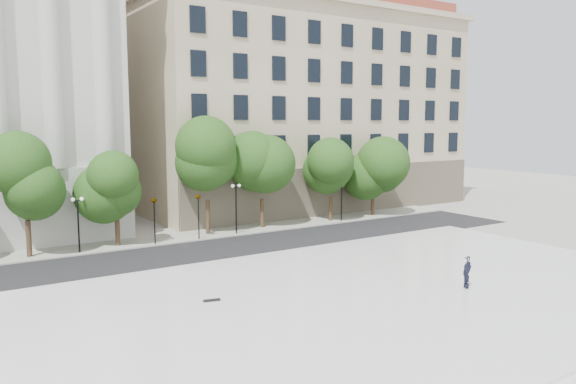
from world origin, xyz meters
name	(u,v)px	position (x,y,z in m)	size (l,w,h in m)	color
ground	(360,332)	(0.00, 0.00, 0.00)	(160.00, 160.00, 0.00)	#A8A69E
plaza	(321,309)	(0.00, 3.00, 0.23)	(44.00, 22.00, 0.45)	silver
street	(196,254)	(0.00, 18.00, 0.01)	(60.00, 8.00, 0.02)	black
far_sidewalk	(166,239)	(0.00, 24.00, 0.06)	(60.00, 4.00, 0.12)	#B5B3A7
building_east	(278,108)	(20.00, 38.91, 11.14)	(36.00, 26.15, 23.00)	beige
traffic_light_west	(154,197)	(-1.50, 22.30, 3.76)	(0.54, 1.91, 4.26)	black
traffic_light_east	(198,194)	(2.13, 22.30, 3.72)	(0.41, 1.79, 4.22)	black
person_lying	(466,284)	(8.24, 0.93, 0.69)	(0.63, 0.42, 1.74)	black
skateboard	(212,300)	(-4.27, 6.46, 0.49)	(0.86, 0.22, 0.09)	black
street_trees	(181,176)	(1.27, 23.64, 5.10)	(46.62, 5.02, 7.80)	#382619
lamp_posts	(166,207)	(-0.46, 22.60, 2.87)	(35.76, 0.28, 4.30)	black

